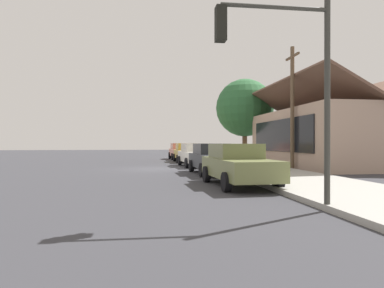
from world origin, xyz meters
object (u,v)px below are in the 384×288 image
at_px(car_coral, 180,151).
at_px(fire_hydrant_red, 208,157).
at_px(car_charcoal, 213,158).
at_px(utility_pole_wooden, 292,105).
at_px(car_olive, 238,164).
at_px(shade_tree, 245,108).
at_px(car_mustard, 187,152).
at_px(traffic_light_main, 285,64).
at_px(car_ivory, 196,155).

distance_m(car_coral, fire_hydrant_red, 7.39).
bearing_deg(car_coral, car_charcoal, -0.86).
bearing_deg(utility_pole_wooden, car_coral, -158.43).
relative_size(car_olive, shade_tree, 0.64).
distance_m(car_mustard, car_charcoal, 11.31).
bearing_deg(car_charcoal, shade_tree, 154.82).
bearing_deg(shade_tree, traffic_light_main, -14.11).
relative_size(traffic_light_main, utility_pole_wooden, 0.69).
bearing_deg(car_ivory, car_olive, -3.36).
height_order(car_olive, shade_tree, shade_tree).
bearing_deg(car_charcoal, car_ivory, 178.27).
bearing_deg(shade_tree, car_mustard, -72.51).
distance_m(car_mustard, traffic_light_main, 21.62).
relative_size(car_coral, utility_pole_wooden, 0.62).
xyz_separation_m(car_mustard, car_olive, (16.42, -0.02, 0.00)).
distance_m(car_mustard, utility_pole_wooden, 11.00).
relative_size(car_ivory, traffic_light_main, 0.92).
height_order(car_coral, shade_tree, shade_tree).
height_order(car_charcoal, car_olive, same).
height_order(car_charcoal, fire_hydrant_red, car_charcoal).
bearing_deg(shade_tree, car_olive, -17.12).
height_order(car_coral, utility_pole_wooden, utility_pole_wooden).
bearing_deg(car_mustard, utility_pole_wooden, 29.93).
xyz_separation_m(car_olive, utility_pole_wooden, (-7.37, 5.42, 3.11)).
bearing_deg(car_olive, shade_tree, 160.13).
distance_m(car_coral, shade_tree, 7.69).
relative_size(car_coral, car_charcoal, 0.94).
bearing_deg(car_mustard, car_ivory, -1.17).
bearing_deg(car_mustard, traffic_light_main, -1.58).
bearing_deg(car_coral, car_olive, -1.05).
height_order(car_mustard, car_olive, same).
height_order(traffic_light_main, fire_hydrant_red, traffic_light_main).
bearing_deg(car_charcoal, utility_pole_wooden, 110.56).
relative_size(car_olive, utility_pole_wooden, 0.64).
relative_size(car_olive, fire_hydrant_red, 6.77).
height_order(car_ivory, shade_tree, shade_tree).
bearing_deg(car_mustard, fire_hydrant_red, 31.02).
bearing_deg(traffic_light_main, fire_hydrant_red, 175.06).
bearing_deg(shade_tree, car_charcoal, -23.09).
relative_size(car_coral, fire_hydrant_red, 6.54).
relative_size(car_mustard, utility_pole_wooden, 0.58).
distance_m(car_ivory, utility_pole_wooden, 7.20).
height_order(car_ivory, car_charcoal, same).
height_order(car_ivory, traffic_light_main, traffic_light_main).
distance_m(car_mustard, shade_tree, 7.10).
height_order(shade_tree, fire_hydrant_red, shade_tree).
height_order(car_mustard, fire_hydrant_red, car_mustard).
bearing_deg(car_ivory, utility_pole_wooden, 53.34).
bearing_deg(car_ivory, car_charcoal, -3.04).
xyz_separation_m(car_ivory, car_charcoal, (5.81, 0.04, 0.00)).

